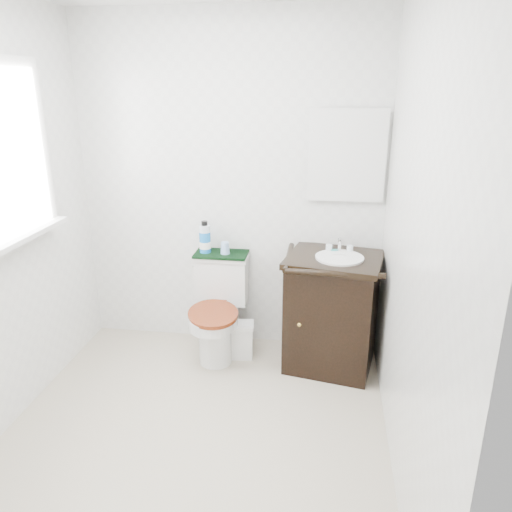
% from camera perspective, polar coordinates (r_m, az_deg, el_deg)
% --- Properties ---
extents(floor, '(2.40, 2.40, 0.00)m').
position_cam_1_polar(floor, '(3.06, -7.21, -19.86)').
color(floor, beige).
rests_on(floor, ground).
extents(wall_back, '(2.40, 0.00, 2.40)m').
position_cam_1_polar(wall_back, '(3.61, -3.02, 7.74)').
color(wall_back, silver).
rests_on(wall_back, ground).
extents(wall_front, '(2.40, 0.00, 2.40)m').
position_cam_1_polar(wall_front, '(1.47, -21.77, -11.70)').
color(wall_front, silver).
rests_on(wall_front, ground).
extents(wall_right, '(0.00, 2.40, 2.40)m').
position_cam_1_polar(wall_right, '(2.42, 17.51, 1.01)').
color(wall_right, silver).
rests_on(wall_right, ground).
extents(window, '(0.02, 0.70, 0.90)m').
position_cam_1_polar(window, '(3.10, -26.98, 10.35)').
color(window, white).
rests_on(window, wall_left).
extents(mirror, '(0.50, 0.02, 0.60)m').
position_cam_1_polar(mirror, '(3.48, 10.36, 11.19)').
color(mirror, silver).
rests_on(mirror, wall_back).
extents(toilet, '(0.43, 0.64, 0.73)m').
position_cam_1_polar(toilet, '(3.69, -4.23, -6.43)').
color(toilet, silver).
rests_on(toilet, floor).
extents(vanity, '(0.70, 0.63, 0.92)m').
position_cam_1_polar(vanity, '(3.51, 8.69, -6.09)').
color(vanity, black).
rests_on(vanity, floor).
extents(trash_bin, '(0.20, 0.17, 0.27)m').
position_cam_1_polar(trash_bin, '(3.70, -1.71, -9.52)').
color(trash_bin, silver).
rests_on(trash_bin, floor).
extents(towel, '(0.38, 0.22, 0.02)m').
position_cam_1_polar(towel, '(3.64, -4.00, 0.23)').
color(towel, black).
rests_on(towel, toilet).
extents(mouthwash_bottle, '(0.08, 0.08, 0.23)m').
position_cam_1_polar(mouthwash_bottle, '(3.63, -5.86, 2.04)').
color(mouthwash_bottle, blue).
rests_on(mouthwash_bottle, towel).
extents(cup, '(0.07, 0.07, 0.09)m').
position_cam_1_polar(cup, '(3.61, -3.55, 0.93)').
color(cup, '#82A5D4').
rests_on(cup, towel).
extents(soap_bar, '(0.07, 0.05, 0.02)m').
position_cam_1_polar(soap_bar, '(3.46, 8.87, 0.65)').
color(soap_bar, '#187774').
rests_on(soap_bar, vanity).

